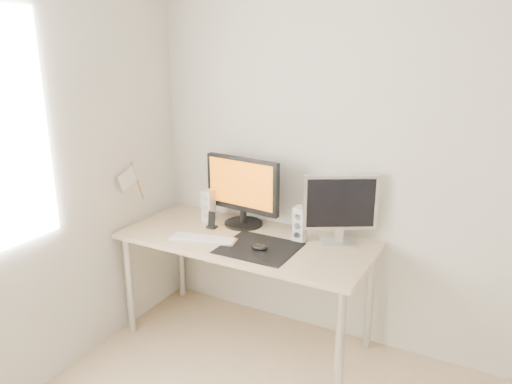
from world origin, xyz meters
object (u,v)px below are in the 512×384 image
(desk, at_px, (246,250))
(phone_dock, at_px, (212,223))
(main_monitor, at_px, (242,189))
(speaker_right, at_px, (300,224))
(second_monitor, at_px, (340,206))
(speaker_left, at_px, (208,206))
(keyboard, at_px, (203,239))
(mouse, at_px, (260,247))

(desk, height_order, phone_dock, phone_dock)
(main_monitor, xyz_separation_m, speaker_right, (0.44, -0.06, -0.14))
(second_monitor, bearing_deg, speaker_left, -177.03)
(desk, height_order, keyboard, keyboard)
(desk, relative_size, keyboard, 3.67)
(desk, distance_m, main_monitor, 0.41)
(mouse, bearing_deg, main_monitor, 132.89)
(mouse, distance_m, speaker_left, 0.62)
(second_monitor, distance_m, speaker_right, 0.27)
(speaker_left, bearing_deg, keyboard, -62.61)
(speaker_right, distance_m, keyboard, 0.61)
(speaker_left, bearing_deg, mouse, -27.35)
(speaker_right, bearing_deg, keyboard, -152.03)
(second_monitor, relative_size, keyboard, 1.00)
(speaker_right, relative_size, keyboard, 0.50)
(main_monitor, xyz_separation_m, second_monitor, (0.67, 0.01, -0.01))
(speaker_right, bearing_deg, mouse, -119.05)
(mouse, distance_m, second_monitor, 0.55)
(speaker_left, distance_m, phone_dock, 0.16)
(desk, xyz_separation_m, second_monitor, (0.54, 0.20, 0.32))
(keyboard, height_order, phone_dock, phone_dock)
(desk, bearing_deg, keyboard, -145.74)
(phone_dock, bearing_deg, desk, -9.65)
(mouse, relative_size, second_monitor, 0.23)
(mouse, height_order, speaker_right, speaker_right)
(second_monitor, relative_size, speaker_left, 1.98)
(main_monitor, height_order, speaker_right, main_monitor)
(phone_dock, bearing_deg, speaker_right, 7.94)
(desk, relative_size, second_monitor, 3.68)
(speaker_right, bearing_deg, main_monitor, 172.16)
(main_monitor, bearing_deg, phone_dock, -136.84)
(speaker_left, height_order, phone_dock, speaker_left)
(mouse, bearing_deg, phone_dock, 158.62)
(mouse, relative_size, desk, 0.06)
(mouse, relative_size, keyboard, 0.23)
(main_monitor, height_order, keyboard, main_monitor)
(mouse, xyz_separation_m, speaker_left, (-0.55, 0.28, 0.09))
(speaker_right, bearing_deg, phone_dock, -172.06)
(mouse, xyz_separation_m, speaker_right, (0.15, 0.26, 0.09))
(mouse, xyz_separation_m, desk, (-0.17, 0.13, -0.10))
(second_monitor, bearing_deg, phone_dock, -169.55)
(main_monitor, height_order, second_monitor, main_monitor)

